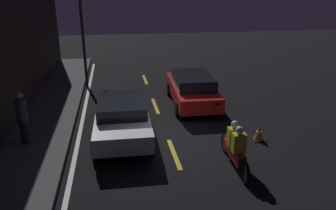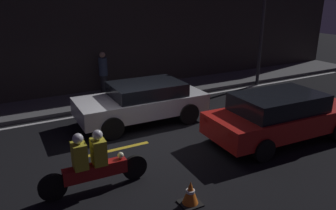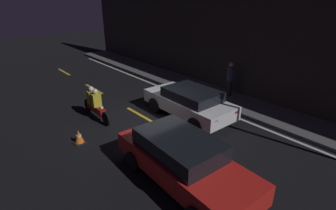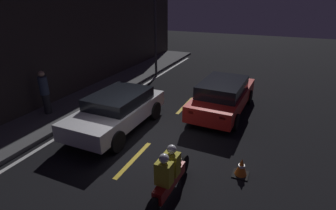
# 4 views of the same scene
# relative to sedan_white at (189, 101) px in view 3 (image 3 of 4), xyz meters

# --- Properties ---
(ground_plane) EXTENTS (56.00, 56.00, 0.00)m
(ground_plane) POSITION_rel_sedan_white_xyz_m (-0.55, -1.52, -0.72)
(ground_plane) COLOR black
(raised_curb) EXTENTS (28.00, 2.08, 0.14)m
(raised_curb) POSITION_rel_sedan_white_xyz_m (-0.55, 2.81, -0.65)
(raised_curb) COLOR #4C4C4F
(raised_curb) RESTS_ON ground
(building_front) EXTENTS (28.00, 0.30, 6.16)m
(building_front) POSITION_rel_sedan_white_xyz_m (-0.55, 4.00, 2.35)
(building_front) COLOR #2D2826
(building_front) RESTS_ON ground
(lane_dash_a) EXTENTS (2.00, 0.14, 0.01)m
(lane_dash_a) POSITION_rel_sedan_white_xyz_m (-10.55, -1.52, -0.72)
(lane_dash_a) COLOR gold
(lane_dash_a) RESTS_ON ground
(lane_dash_b) EXTENTS (2.00, 0.14, 0.01)m
(lane_dash_b) POSITION_rel_sedan_white_xyz_m (-6.05, -1.52, -0.72)
(lane_dash_b) COLOR gold
(lane_dash_b) RESTS_ON ground
(lane_dash_c) EXTENTS (2.00, 0.14, 0.01)m
(lane_dash_c) POSITION_rel_sedan_white_xyz_m (-1.55, -1.52, -0.72)
(lane_dash_c) COLOR gold
(lane_dash_c) RESTS_ON ground
(lane_dash_d) EXTENTS (2.00, 0.14, 0.01)m
(lane_dash_d) POSITION_rel_sedan_white_xyz_m (2.95, -1.52, -0.72)
(lane_dash_d) COLOR gold
(lane_dash_d) RESTS_ON ground
(lane_solid_kerb) EXTENTS (25.20, 0.14, 0.01)m
(lane_solid_kerb) POSITION_rel_sedan_white_xyz_m (-0.55, 1.52, -0.72)
(lane_solid_kerb) COLOR silver
(lane_solid_kerb) RESTS_ON ground
(sedan_white) EXTENTS (4.17, 1.98, 1.30)m
(sedan_white) POSITION_rel_sedan_white_xyz_m (0.00, 0.00, 0.00)
(sedan_white) COLOR silver
(sedan_white) RESTS_ON ground
(taxi_red) EXTENTS (4.57, 2.02, 1.39)m
(taxi_red) POSITION_rel_sedan_white_xyz_m (2.88, -3.15, 0.02)
(taxi_red) COLOR red
(taxi_red) RESTS_ON ground
(motorcycle) EXTENTS (2.37, 0.38, 1.36)m
(motorcycle) POSITION_rel_sedan_white_xyz_m (-2.59, -3.10, -0.09)
(motorcycle) COLOR black
(motorcycle) RESTS_ON ground
(traffic_cone_near) EXTENTS (0.42, 0.42, 0.51)m
(traffic_cone_near) POSITION_rel_sedan_white_xyz_m (-1.05, -4.54, -0.48)
(traffic_cone_near) COLOR black
(traffic_cone_near) RESTS_ON ground
(pedestrian) EXTENTS (0.34, 0.34, 1.73)m
(pedestrian) POSITION_rel_sedan_white_xyz_m (-0.26, 3.13, 0.30)
(pedestrian) COLOR black
(pedestrian) RESTS_ON raised_curb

